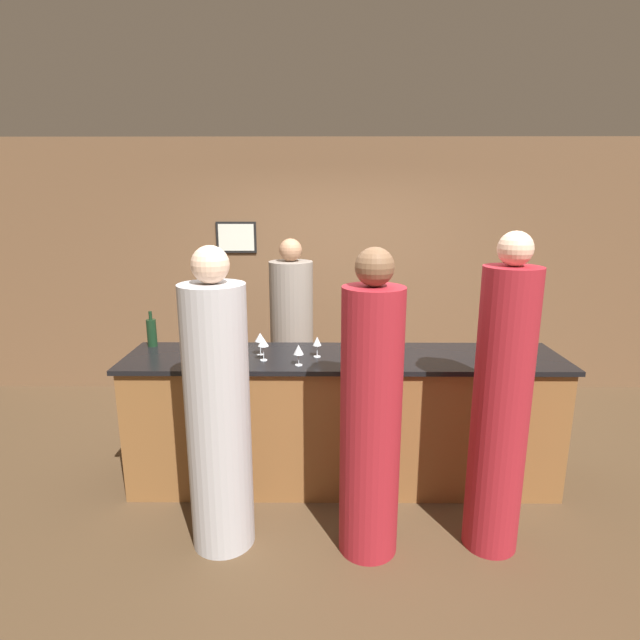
% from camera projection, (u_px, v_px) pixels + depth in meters
% --- Properties ---
extents(ground_plane, '(14.00, 14.00, 0.00)m').
position_uv_depth(ground_plane, '(342.00, 479.00, 3.96)').
color(ground_plane, '#4C3823').
extents(back_wall, '(8.00, 0.08, 2.80)m').
position_uv_depth(back_wall, '(336.00, 268.00, 5.60)').
color(back_wall, brown).
rests_on(back_wall, ground_plane).
extents(bar_counter, '(3.25, 0.70, 1.03)m').
position_uv_depth(bar_counter, '(343.00, 419.00, 3.84)').
color(bar_counter, brown).
rests_on(bar_counter, ground_plane).
extents(bartender, '(0.39, 0.39, 1.83)m').
position_uv_depth(bartender, '(292.00, 346.00, 4.60)').
color(bartender, gray).
rests_on(bartender, ground_plane).
extents(guest_0, '(0.39, 0.39, 1.91)m').
position_uv_depth(guest_0, '(218.00, 414.00, 3.05)').
color(guest_0, '#B2B2B7').
rests_on(guest_0, ground_plane).
extents(guest_1, '(0.34, 0.34, 2.00)m').
position_uv_depth(guest_1, '(501.00, 409.00, 3.01)').
color(guest_1, maroon).
rests_on(guest_1, ground_plane).
extents(guest_2, '(0.37, 0.37, 1.91)m').
position_uv_depth(guest_2, '(371.00, 418.00, 2.98)').
color(guest_2, maroon).
rests_on(guest_2, ground_plane).
extents(wine_bottle_0, '(0.08, 0.08, 0.28)m').
position_uv_depth(wine_bottle_0, '(152.00, 332.00, 3.93)').
color(wine_bottle_0, black).
rests_on(wine_bottle_0, bar_counter).
extents(wine_glass_0, '(0.08, 0.08, 0.16)m').
position_uv_depth(wine_glass_0, '(358.00, 345.00, 3.56)').
color(wine_glass_0, silver).
rests_on(wine_glass_0, bar_counter).
extents(wine_glass_1, '(0.07, 0.07, 0.15)m').
position_uv_depth(wine_glass_1, '(299.00, 350.00, 3.48)').
color(wine_glass_1, silver).
rests_on(wine_glass_1, bar_counter).
extents(wine_glass_2, '(0.06, 0.06, 0.16)m').
position_uv_depth(wine_glass_2, '(317.00, 342.00, 3.66)').
color(wine_glass_2, silver).
rests_on(wine_glass_2, bar_counter).
extents(wine_glass_3, '(0.08, 0.08, 0.17)m').
position_uv_depth(wine_glass_3, '(263.00, 343.00, 3.58)').
color(wine_glass_3, silver).
rests_on(wine_glass_3, bar_counter).
extents(wine_glass_4, '(0.08, 0.08, 0.17)m').
position_uv_depth(wine_glass_4, '(260.00, 338.00, 3.69)').
color(wine_glass_4, silver).
rests_on(wine_glass_4, bar_counter).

